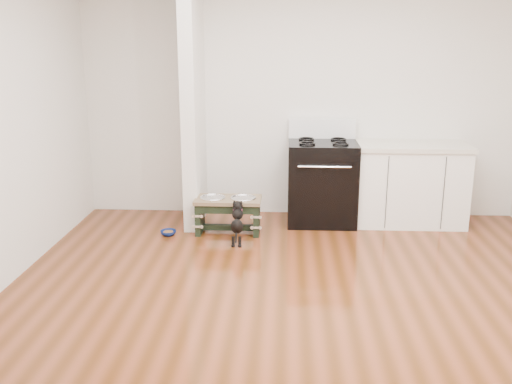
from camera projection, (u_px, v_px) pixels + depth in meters
name	position (u px, v px, depth m)	size (l,w,h in m)	color
ground	(304.00, 306.00, 4.47)	(5.00, 5.00, 0.00)	#4E270E
room_shell	(309.00, 98.00, 4.04)	(5.00, 5.00, 5.00)	silver
partition_wall	(193.00, 103.00, 6.20)	(0.15, 0.80, 2.70)	silver
oven_range	(322.00, 181.00, 6.41)	(0.76, 0.69, 1.14)	black
cabinet_run	(409.00, 184.00, 6.38)	(1.24, 0.64, 0.91)	white
dog_feeder	(228.00, 208.00, 6.09)	(0.70, 0.38, 0.40)	black
puppy	(237.00, 221.00, 5.78)	(0.12, 0.36, 0.43)	black
floor_bowl	(168.00, 233.00, 6.07)	(0.19, 0.19, 0.05)	navy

